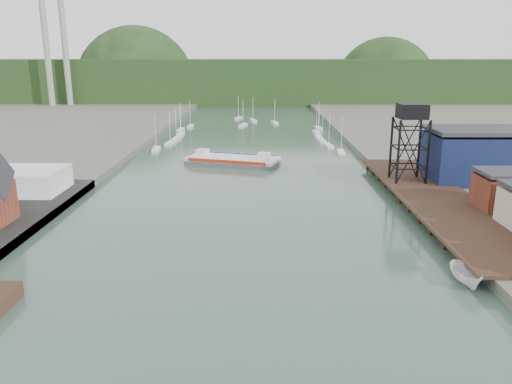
{
  "coord_description": "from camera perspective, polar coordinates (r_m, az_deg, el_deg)",
  "views": [
    {
      "loc": [
        4.07,
        -44.74,
        27.26
      ],
      "look_at": [
        3.26,
        41.19,
        4.0
      ],
      "focal_mm": 35.0,
      "sensor_mm": 36.0,
      "label": 1
    }
  ],
  "objects": [
    {
      "name": "lift_tower",
      "position": [
        107.92,
        17.38,
        8.29
      ],
      "size": [
        6.5,
        6.5,
        16.0
      ],
      "color": "black",
      "rests_on": "east_pier"
    },
    {
      "name": "motorboat",
      "position": [
        67.31,
        22.84,
        -8.87
      ],
      "size": [
        2.99,
        6.57,
        2.46
      ],
      "primitive_type": "imported",
      "rotation": [
        0.0,
        0.0,
        0.1
      ],
      "color": "silver",
      "rests_on": "ground"
    },
    {
      "name": "ground",
      "position": [
        52.55,
        -4.15,
        -16.15
      ],
      "size": [
        600.0,
        600.0,
        0.0
      ],
      "primitive_type": "plane",
      "color": "#2F493C",
      "rests_on": "ground"
    },
    {
      "name": "blue_shed",
      "position": [
        116.14,
        23.88,
        3.83
      ],
      "size": [
        20.5,
        14.5,
        11.3
      ],
      "color": "#0C1335",
      "rests_on": "east_land"
    },
    {
      "name": "smokestacks",
      "position": [
        298.3,
        -21.86,
        14.63
      ],
      "size": [
        11.2,
        8.2,
        60.0
      ],
      "color": "gray",
      "rests_on": "ground"
    },
    {
      "name": "white_shed",
      "position": [
        108.79,
        -25.71,
        1.2
      ],
      "size": [
        18.0,
        12.0,
        4.5
      ],
      "primitive_type": "cube",
      "color": "silver",
      "rests_on": "west_quay"
    },
    {
      "name": "east_pier",
      "position": [
        98.9,
        19.97,
        -0.65
      ],
      "size": [
        14.0,
        70.0,
        2.45
      ],
      "color": "black",
      "rests_on": "ground"
    },
    {
      "name": "marina_sailboats",
      "position": [
        185.21,
        -0.71,
        6.79
      ],
      "size": [
        57.71,
        92.65,
        0.9
      ],
      "color": "silver",
      "rests_on": "ground"
    },
    {
      "name": "chain_ferry",
      "position": [
        132.05,
        -2.68,
        3.65
      ],
      "size": [
        25.64,
        16.08,
        3.44
      ],
      "rotation": [
        0.0,
        0.0,
        -0.29
      ],
      "color": "#4D4D4F",
      "rests_on": "ground"
    },
    {
      "name": "distant_hills",
      "position": [
        346.6,
        -0.81,
        12.35
      ],
      "size": [
        500.0,
        120.0,
        80.0
      ],
      "color": "black",
      "rests_on": "ground"
    }
  ]
}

